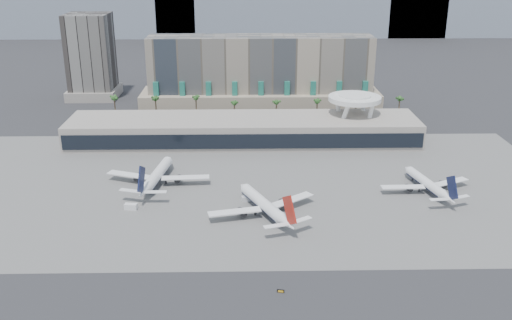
{
  "coord_description": "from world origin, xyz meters",
  "views": [
    {
      "loc": [
        0.92,
        -156.62,
        90.73
      ],
      "look_at": [
        4.77,
        40.0,
        16.57
      ],
      "focal_mm": 40.0,
      "sensor_mm": 36.0,
      "label": 1
    }
  ],
  "objects_px": {
    "airliner_right": "(428,184)",
    "taxiway_sign": "(281,291)",
    "airliner_left": "(157,175)",
    "service_vehicle_b": "(247,199)",
    "airliner_centre": "(265,205)",
    "service_vehicle_a": "(131,207)"
  },
  "relations": [
    {
      "from": "airliner_right",
      "to": "taxiway_sign",
      "type": "bearing_deg",
      "value": -145.09
    },
    {
      "from": "airliner_left",
      "to": "service_vehicle_b",
      "type": "relative_size",
      "value": 11.8
    },
    {
      "from": "service_vehicle_b",
      "to": "airliner_centre",
      "type": "bearing_deg",
      "value": -72.48
    },
    {
      "from": "airliner_centre",
      "to": "service_vehicle_a",
      "type": "xyz_separation_m",
      "value": [
        -48.88,
        5.03,
        -2.65
      ]
    },
    {
      "from": "airliner_right",
      "to": "service_vehicle_a",
      "type": "distance_m",
      "value": 114.3
    },
    {
      "from": "airliner_left",
      "to": "taxiway_sign",
      "type": "distance_m",
      "value": 90.38
    },
    {
      "from": "service_vehicle_a",
      "to": "service_vehicle_b",
      "type": "distance_m",
      "value": 42.97
    },
    {
      "from": "airliner_centre",
      "to": "airliner_right",
      "type": "relative_size",
      "value": 1.05
    },
    {
      "from": "service_vehicle_b",
      "to": "service_vehicle_a",
      "type": "bearing_deg",
      "value": 177.54
    },
    {
      "from": "airliner_centre",
      "to": "airliner_right",
      "type": "xyz_separation_m",
      "value": [
        64.55,
        18.91,
        -0.39
      ]
    },
    {
      "from": "service_vehicle_a",
      "to": "taxiway_sign",
      "type": "bearing_deg",
      "value": -39.7
    },
    {
      "from": "airliner_right",
      "to": "airliner_left",
      "type": "bearing_deg",
      "value": 161.85
    },
    {
      "from": "airliner_left",
      "to": "service_vehicle_a",
      "type": "bearing_deg",
      "value": -96.46
    },
    {
      "from": "service_vehicle_a",
      "to": "taxiway_sign",
      "type": "relative_size",
      "value": 2.18
    },
    {
      "from": "service_vehicle_b",
      "to": "taxiway_sign",
      "type": "bearing_deg",
      "value": -92.76
    },
    {
      "from": "service_vehicle_b",
      "to": "taxiway_sign",
      "type": "relative_size",
      "value": 1.78
    },
    {
      "from": "service_vehicle_a",
      "to": "taxiway_sign",
      "type": "height_order",
      "value": "service_vehicle_a"
    },
    {
      "from": "airliner_right",
      "to": "service_vehicle_b",
      "type": "xyz_separation_m",
      "value": [
        -70.98,
        -7.25,
        -2.41
      ]
    },
    {
      "from": "airliner_left",
      "to": "service_vehicle_a",
      "type": "xyz_separation_m",
      "value": [
        -6.22,
        -23.5,
        -2.73
      ]
    },
    {
      "from": "airliner_left",
      "to": "service_vehicle_b",
      "type": "distance_m",
      "value": 40.07
    },
    {
      "from": "airliner_right",
      "to": "service_vehicle_a",
      "type": "height_order",
      "value": "airliner_right"
    },
    {
      "from": "taxiway_sign",
      "to": "airliner_left",
      "type": "bearing_deg",
      "value": 132.35
    }
  ]
}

